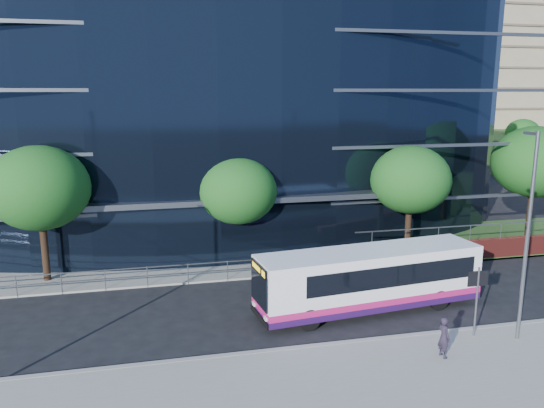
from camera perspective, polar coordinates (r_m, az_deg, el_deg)
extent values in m
plane|color=black|center=(22.23, 8.47, -13.52)|extent=(200.00, 200.00, 0.00)
cube|color=gray|center=(18.21, 14.52, -19.70)|extent=(80.00, 8.00, 0.15)
cube|color=gray|center=(21.37, 9.47, -14.43)|extent=(80.00, 0.25, 0.16)
cube|color=gold|center=(21.56, 9.26, -14.38)|extent=(80.00, 0.08, 0.01)
cube|color=gold|center=(21.69, 9.11, -14.21)|extent=(80.00, 0.08, 0.01)
cube|color=gray|center=(31.14, -9.51, -5.89)|extent=(50.00, 8.00, 0.10)
cube|color=black|center=(42.79, -8.27, 9.84)|extent=(38.00, 16.00, 16.00)
cube|color=#595E66|center=(28.94, -5.62, 0.32)|extent=(22.00, 1.20, 0.30)
cube|color=slate|center=(26.99, -13.32, -6.64)|extent=(24.00, 0.05, 0.05)
cube|color=slate|center=(27.14, -13.27, -7.54)|extent=(24.00, 0.05, 0.05)
cylinder|color=slate|center=(27.16, -13.26, -7.64)|extent=(0.04, 0.04, 1.10)
cube|color=#2D511E|center=(84.78, 15.07, 6.51)|extent=(60.00, 42.00, 4.00)
cube|color=tan|center=(86.54, 14.99, 16.57)|extent=(50.00, 12.00, 26.00)
cylinder|color=slate|center=(22.32, 21.13, -9.80)|extent=(0.08, 0.08, 2.80)
cube|color=black|center=(22.01, 21.29, -7.48)|extent=(0.85, 0.06, 0.60)
cylinder|color=black|center=(29.24, -23.23, -4.63)|extent=(0.36, 0.36, 3.30)
ellipsoid|color=#154C17|center=(28.54, -23.76, 1.59)|extent=(4.95, 4.95, 4.21)
cylinder|color=black|center=(29.61, -3.61, -3.89)|extent=(0.36, 0.36, 2.86)
ellipsoid|color=#154C17|center=(28.97, -3.68, 1.43)|extent=(4.29, 4.29, 3.65)
cylinder|color=black|center=(32.21, 14.40, -2.74)|extent=(0.36, 0.36, 3.08)
ellipsoid|color=#154C17|center=(31.60, 14.68, 2.54)|extent=(4.62, 4.62, 3.93)
cylinder|color=black|center=(37.85, 25.93, -1.07)|extent=(0.36, 0.36, 3.52)
ellipsoid|color=#154C17|center=(37.30, 26.42, 4.09)|extent=(5.28, 5.28, 4.49)
cylinder|color=black|center=(67.04, 15.33, 4.74)|extent=(0.36, 0.36, 3.08)
ellipsoid|color=#154C17|center=(66.75, 15.48, 7.30)|extent=(4.62, 4.62, 3.93)
cylinder|color=black|center=(77.45, 25.17, 4.87)|extent=(0.36, 0.36, 2.86)
ellipsoid|color=#154C17|center=(77.21, 25.35, 6.93)|extent=(4.29, 4.29, 3.65)
cylinder|color=slate|center=(21.94, 25.77, -3.42)|extent=(0.14, 0.14, 8.00)
cube|color=slate|center=(21.59, 26.14, 6.86)|extent=(0.15, 0.70, 0.12)
cube|color=white|center=(23.92, 10.43, -7.71)|extent=(10.33, 3.43, 2.44)
cube|color=#2D1148|center=(24.31, 10.34, -10.11)|extent=(10.35, 3.48, 0.28)
cube|color=#C01C66|center=(24.20, 10.36, -9.51)|extent=(10.35, 3.48, 0.28)
cube|color=black|center=(24.08, 11.62, -6.76)|extent=(8.32, 3.25, 0.92)
cube|color=black|center=(21.92, -1.36, -9.05)|extent=(0.30, 1.98, 1.43)
cube|color=black|center=(21.63, -1.40, -6.96)|extent=(0.31, 1.89, 0.37)
cube|color=yellow|center=(21.82, -1.69, -6.78)|extent=(0.15, 1.01, 0.20)
cube|color=black|center=(22.40, -1.35, -12.02)|extent=(0.35, 2.21, 0.22)
cylinder|color=black|center=(22.07, 4.00, -12.29)|extent=(0.95, 0.38, 0.92)
cylinder|color=black|center=(25.05, 17.48, -9.81)|extent=(0.95, 0.38, 0.92)
imported|color=#231D2C|center=(20.52, 18.00, -13.46)|extent=(0.43, 0.59, 1.52)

